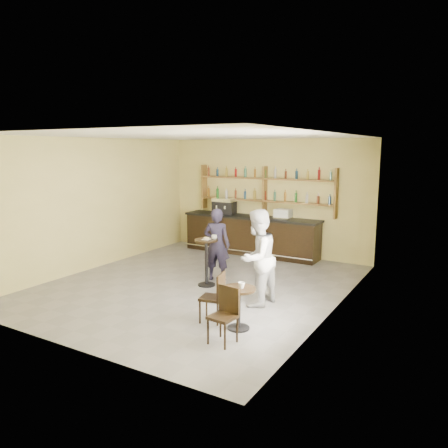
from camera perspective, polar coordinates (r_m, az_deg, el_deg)
The scene contains 23 objects.
floor at distance 9.64m, azimuth -3.47°, elevation -7.95°, with size 7.00×7.00×0.00m, color slate.
ceiling at distance 9.18m, azimuth -3.68°, elevation 11.44°, with size 7.00×7.00×0.00m, color white.
wall_back at distance 12.31m, azimuth 5.58°, elevation 3.54°, with size 7.00×7.00×0.00m, color #CDC275.
wall_front at distance 6.71m, azimuth -20.52°, elevation -2.32°, with size 7.00×7.00×0.00m, color #CDC275.
wall_left at distance 11.22m, azimuth -16.40°, elevation 2.58°, with size 7.00×7.00×0.00m, color #CDC275.
wall_right at distance 8.01m, azimuth 14.52°, elevation -0.11°, with size 7.00×7.00×0.00m, color #CDC275.
window_pane at distance 6.87m, azimuth 11.73°, elevation -0.78°, with size 2.00×2.00×0.00m, color white.
window_frame at distance 6.87m, azimuth 11.68°, elevation -0.78°, with size 0.04×1.70×2.10m, color black, non-canonical shape.
shelf_unit at distance 12.17m, azimuth 5.34°, elevation 4.47°, with size 4.00×0.26×1.40m, color brown, non-canonical shape.
liquor_bottles at distance 12.15m, azimuth 5.35°, elevation 5.27°, with size 3.68×0.10×1.00m, color #8C5919, non-canonical shape.
bar_counter at distance 12.29m, azimuth 3.53°, elevation -1.45°, with size 3.98×0.78×1.08m, color black, non-canonical shape.
espresso_machine at distance 12.57m, azimuth 0.05°, elevation 2.36°, with size 0.63×0.40×0.45m, color black, non-canonical shape.
pastry_case at distance 11.78m, azimuth 7.73°, elevation 1.30°, with size 0.44×0.35×0.27m, color silver, non-canonical shape.
pedestal_table at distance 9.46m, azimuth -2.31°, elevation -5.05°, with size 0.50×0.50×1.02m, color black, non-canonical shape.
napkin at distance 9.34m, azimuth -2.33°, elevation -2.00°, with size 0.17×0.17×0.00m, color white.
donut at distance 9.32m, azimuth -2.32°, elevation -1.88°, with size 0.13×0.13×0.04m, color #BF9746.
cup_pedestal at distance 9.34m, azimuth -1.28°, elevation -1.72°, with size 0.12×0.12×0.09m, color white.
man_main at distance 9.76m, azimuth -0.95°, elevation -2.71°, with size 0.60×0.39×1.64m, color black.
cafe_table at distance 7.29m, azimuth 1.92°, elevation -10.96°, with size 0.56×0.56×0.70m, color black, non-canonical shape.
cup_cafe at distance 7.14m, azimuth 2.29°, elevation -8.00°, with size 0.11×0.11×0.10m, color white.
chair_west at distance 7.57m, azimuth -1.61°, elevation -9.54°, with size 0.37×0.37×0.86m, color black, non-canonical shape.
chair_south at distance 6.76m, azimuth -0.18°, elevation -11.97°, with size 0.37×0.37×0.86m, color black, non-canonical shape.
patron_second at distance 8.23m, azimuth 4.33°, elevation -4.42°, with size 0.89×0.70×1.84m, color #B0AFB5.
Camera 1 is at (5.14, -7.60, 2.94)m, focal length 35.00 mm.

